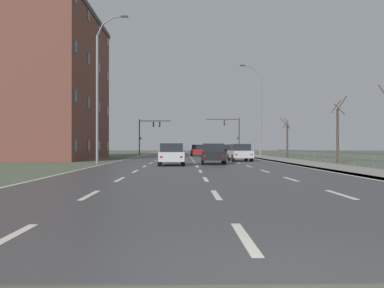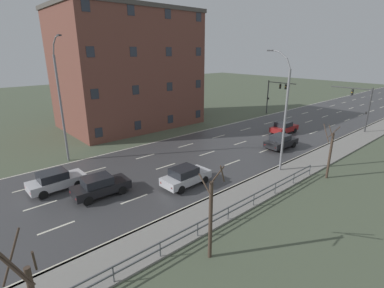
% 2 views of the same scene
% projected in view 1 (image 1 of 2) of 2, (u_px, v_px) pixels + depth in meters
% --- Properties ---
extents(ground_plane, '(160.00, 160.00, 0.12)m').
position_uv_depth(ground_plane, '(191.00, 157.00, 52.12)').
color(ground_plane, '#4C5642').
extents(road_asphalt_strip, '(14.00, 120.00, 0.03)m').
position_uv_depth(road_asphalt_strip, '(189.00, 155.00, 64.12)').
color(road_asphalt_strip, '#3D3D3F').
rests_on(road_asphalt_strip, ground).
extents(sidewalk_right, '(3.00, 120.00, 0.12)m').
position_uv_depth(sidewalk_right, '(243.00, 155.00, 64.30)').
color(sidewalk_right, gray).
rests_on(sidewalk_right, ground).
extents(guardrail, '(0.07, 39.26, 1.00)m').
position_uv_depth(guardrail, '(347.00, 156.00, 27.24)').
color(guardrail, '#515459').
rests_on(guardrail, ground).
extents(street_lamp_midground, '(2.36, 0.24, 10.41)m').
position_uv_depth(street_lamp_midground, '(259.00, 112.00, 45.80)').
color(street_lamp_midground, slate).
rests_on(street_lamp_midground, ground).
extents(street_lamp_left_bank, '(2.48, 0.24, 11.59)m').
position_uv_depth(street_lamp_left_bank, '(99.00, 91.00, 32.14)').
color(street_lamp_left_bank, slate).
rests_on(street_lamp_left_bank, ground).
extents(traffic_signal_right, '(5.25, 0.36, 5.86)m').
position_uv_depth(traffic_signal_right, '(233.00, 130.00, 65.37)').
color(traffic_signal_right, '#38383A').
rests_on(traffic_signal_right, ground).
extents(traffic_signal_left, '(5.06, 0.36, 5.62)m').
position_uv_depth(traffic_signal_left, '(147.00, 130.00, 65.72)').
color(traffic_signal_left, '#38383A').
rests_on(traffic_signal_left, ground).
extents(car_far_left, '(1.99, 4.18, 1.57)m').
position_uv_depth(car_far_left, '(213.00, 154.00, 31.59)').
color(car_far_left, black).
rests_on(car_far_left, ground).
extents(car_distant, '(1.92, 4.15, 1.57)m').
position_uv_depth(car_distant, '(224.00, 151.00, 51.31)').
color(car_distant, black).
rests_on(car_distant, ground).
extents(car_near_right, '(1.92, 4.14, 1.57)m').
position_uv_depth(car_near_right, '(171.00, 154.00, 29.35)').
color(car_near_right, '#B7B7BC').
rests_on(car_near_right, ground).
extents(car_near_left, '(1.96, 4.16, 1.57)m').
position_uv_depth(car_near_left, '(240.00, 152.00, 37.50)').
color(car_near_left, '#B7B7BC').
rests_on(car_near_left, ground).
extents(car_mid_centre, '(1.87, 4.12, 1.57)m').
position_uv_depth(car_mid_centre, '(198.00, 150.00, 56.85)').
color(car_mid_centre, maroon).
rests_on(car_mid_centre, ground).
extents(brick_building, '(12.46, 18.13, 15.68)m').
position_uv_depth(brick_building, '(37.00, 85.00, 44.17)').
color(brick_building, brown).
rests_on(brick_building, ground).
extents(bare_tree_mid, '(1.18, 1.22, 5.42)m').
position_uv_depth(bare_tree_mid, '(338.00, 133.00, 33.22)').
color(bare_tree_mid, '#423328').
rests_on(bare_tree_mid, ground).
extents(bare_tree_far, '(1.16, 1.40, 4.65)m').
position_uv_depth(bare_tree_far, '(287.00, 139.00, 47.54)').
color(bare_tree_far, '#423328').
rests_on(bare_tree_far, ground).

